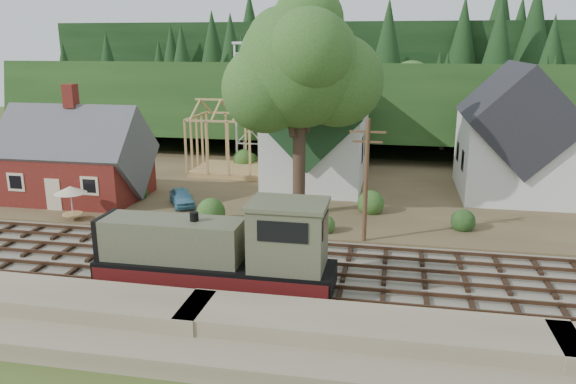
% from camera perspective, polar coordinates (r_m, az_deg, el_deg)
% --- Properties ---
extents(ground, '(140.00, 140.00, 0.00)m').
position_cam_1_polar(ground, '(32.23, -5.53, -7.72)').
color(ground, '#384C1E').
rests_on(ground, ground).
extents(embankment, '(64.00, 5.00, 1.60)m').
position_cam_1_polar(embankment, '(25.05, -11.19, -15.03)').
color(embankment, '#7F7259').
rests_on(embankment, ground).
extents(railroad_bed, '(64.00, 11.00, 0.16)m').
position_cam_1_polar(railroad_bed, '(32.20, -5.53, -7.59)').
color(railroad_bed, '#726B5B').
rests_on(railroad_bed, ground).
extents(village_flat, '(64.00, 26.00, 0.30)m').
position_cam_1_polar(village_flat, '(48.82, 0.40, 0.47)').
color(village_flat, brown).
rests_on(village_flat, ground).
extents(hillside, '(70.00, 28.96, 12.74)m').
position_cam_1_polar(hillside, '(72.06, 3.91, 5.07)').
color(hillside, '#1E3F19').
rests_on(hillside, ground).
extents(ridge, '(80.00, 20.00, 12.00)m').
position_cam_1_polar(ridge, '(87.77, 5.23, 6.84)').
color(ridge, black).
rests_on(ridge, ground).
extents(depot, '(10.80, 7.41, 9.00)m').
position_cam_1_polar(depot, '(47.42, -20.64, 2.86)').
color(depot, '#531B13').
rests_on(depot, village_flat).
extents(church, '(8.40, 15.17, 13.00)m').
position_cam_1_polar(church, '(49.13, 3.08, 6.53)').
color(church, silver).
rests_on(church, village_flat).
extents(farmhouse, '(8.40, 10.80, 10.60)m').
position_cam_1_polar(farmhouse, '(48.96, 21.92, 5.07)').
color(farmhouse, silver).
rests_on(farmhouse, village_flat).
extents(timber_frame, '(8.20, 6.20, 6.99)m').
position_cam_1_polar(timber_frame, '(53.33, -5.17, 5.09)').
color(timber_frame, tan).
rests_on(timber_frame, village_flat).
extents(lattice_tower, '(3.20, 3.20, 12.12)m').
position_cam_1_polar(lattice_tower, '(58.37, -3.67, 12.66)').
color(lattice_tower, silver).
rests_on(lattice_tower, village_flat).
extents(big_tree, '(10.90, 8.40, 14.70)m').
position_cam_1_polar(big_tree, '(39.14, 1.44, 11.79)').
color(big_tree, '#38281E').
rests_on(big_tree, village_flat).
extents(telegraph_pole_near, '(2.20, 0.28, 8.00)m').
position_cam_1_polar(telegraph_pole_near, '(34.68, 7.93, 1.24)').
color(telegraph_pole_near, '#4C331E').
rests_on(telegraph_pole_near, ground).
extents(locomotive, '(12.02, 3.01, 4.81)m').
position_cam_1_polar(locomotive, '(28.68, -6.60, -6.12)').
color(locomotive, black).
rests_on(locomotive, railroad_bed).
extents(car_blue, '(3.27, 4.06, 1.30)m').
position_cam_1_polar(car_blue, '(43.56, -10.73, -0.51)').
color(car_blue, '#5497B4').
rests_on(car_blue, village_flat).
extents(car_green, '(3.52, 1.94, 1.10)m').
position_cam_1_polar(car_green, '(50.06, -19.57, 0.78)').
color(car_green, '#709F6E').
rests_on(car_green, village_flat).
extents(patio_set, '(2.20, 2.20, 2.46)m').
position_cam_1_polar(patio_set, '(41.71, -21.23, 0.07)').
color(patio_set, silver).
rests_on(patio_set, village_flat).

